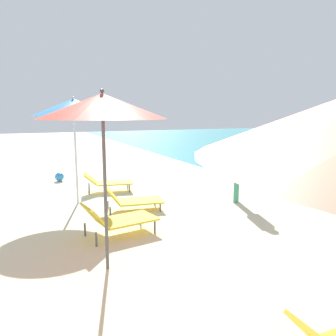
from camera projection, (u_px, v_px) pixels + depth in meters
umbrella_second at (102, 107)px, 4.66m from camera, size 1.83×1.83×2.67m
lounger_second_shoreside at (118, 219)px, 6.38m from camera, size 1.48×0.91×0.67m
umbrella_farthest at (74, 107)px, 8.26m from camera, size 2.02×2.02×2.75m
lounger_farthest_shoreside at (107, 182)px, 9.90m from camera, size 1.50×0.84×0.58m
lounger_farthest_inland at (132, 199)px, 8.00m from camera, size 1.45×0.85×0.61m
person_walking_near at (237, 161)px, 8.60m from camera, size 0.41×0.41×1.78m
beach_ball at (59, 177)px, 11.42m from camera, size 0.30×0.30×0.30m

